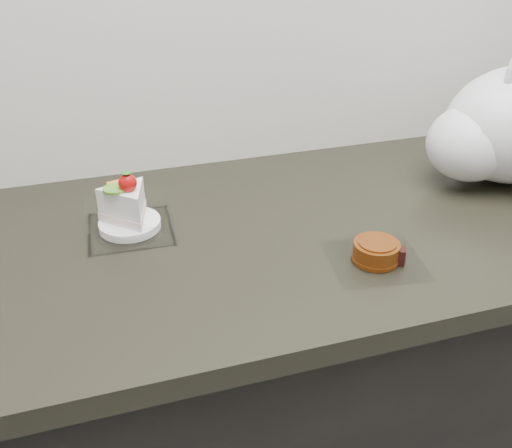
% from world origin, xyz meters
% --- Properties ---
extents(counter, '(2.04, 0.64, 0.90)m').
position_xyz_m(counter, '(0.00, 1.69, 0.45)').
color(counter, black).
rests_on(counter, ground).
extents(cake_tray, '(0.16, 0.16, 0.12)m').
position_xyz_m(cake_tray, '(-0.33, 1.76, 0.93)').
color(cake_tray, white).
rests_on(cake_tray, counter).
extents(mooncake_wrap, '(0.17, 0.16, 0.04)m').
position_xyz_m(mooncake_wrap, '(0.05, 1.54, 0.91)').
color(mooncake_wrap, white).
rests_on(mooncake_wrap, counter).
extents(plastic_bag, '(0.40, 0.31, 0.29)m').
position_xyz_m(plastic_bag, '(0.44, 1.74, 1.02)').
color(plastic_bag, silver).
rests_on(plastic_bag, counter).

